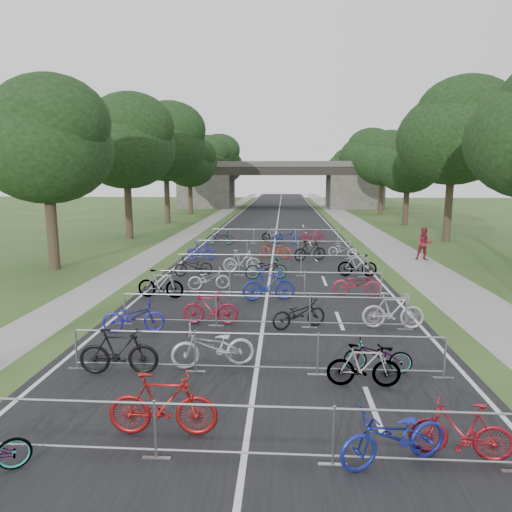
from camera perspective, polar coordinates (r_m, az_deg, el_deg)
The scene contains 54 objects.
ground at distance 8.68m, azimuth -1.57°, elevation -24.36°, with size 200.00×200.00×0.00m, color #324E21.
road at distance 57.35m, azimuth 2.83°, elevation 5.07°, with size 11.00×140.00×0.01m, color black.
sidewalk_right at distance 57.81m, azimuth 10.81°, elevation 4.95°, with size 3.00×140.00×0.01m, color gray.
sidewalk_left at distance 57.92m, azimuth -4.64°, elevation 5.10°, with size 2.00×140.00×0.01m, color gray.
lane_markings at distance 57.35m, azimuth 2.83°, elevation 5.07°, with size 0.12×140.00×0.00m, color silver.
overpass_bridge at distance 72.15m, azimuth 3.00°, elevation 8.88°, with size 31.00×8.00×7.05m.
tree_left_0 at distance 26.07m, azimuth -24.68°, elevation 12.60°, with size 6.72×6.72×10.25m.
tree_left_1 at distance 37.15m, azimuth -15.89°, elevation 13.32°, with size 7.56×7.56×11.53m.
tree_right_1 at distance 37.33m, azimuth 23.68°, elevation 13.78°, with size 8.18×8.18×12.47m.
tree_left_2 at distance 48.69m, azimuth -11.17°, elevation 13.59°, with size 8.40×8.40×12.81m.
tree_right_2 at distance 48.69m, azimuth 18.63°, elevation 10.70°, with size 6.16×6.16×9.39m.
tree_left_3 at distance 60.30m, azimuth -8.21°, elevation 11.39°, with size 6.72×6.72×10.25m.
tree_right_3 at distance 60.39m, azimuth 15.70°, elevation 11.54°, with size 7.17×7.17×10.93m.
tree_left_4 at distance 72.12m, azimuth -6.27°, elevation 11.83°, with size 7.56×7.56×11.53m.
tree_right_4 at distance 72.21m, azimuth 13.72°, elevation 12.08°, with size 8.18×8.18×12.47m.
tree_left_5 at distance 83.99m, azimuth -4.88°, elevation 12.14°, with size 8.40×8.40×12.81m.
tree_right_5 at distance 84.00m, azimuth 12.21°, elevation 10.47°, with size 6.16×6.16×9.39m.
tree_left_6 at distance 95.83m, azimuth -3.81°, elevation 10.91°, with size 6.72×6.72×10.25m.
tree_right_6 at distance 95.90m, azimuth 11.15°, elevation 11.00°, with size 7.17×7.17×10.93m.
barrier_row_0 at distance 8.38m, azimuth -1.59°, elevation -21.28°, with size 9.70×0.08×1.10m.
barrier_row_1 at distance 11.60m, azimuth 0.01°, elevation -12.04°, with size 9.70×0.08×1.10m.
barrier_row_2 at distance 14.99m, azimuth 0.85°, elevation -6.88°, with size 9.70×0.08×1.10m.
barrier_row_3 at distance 18.66m, azimuth 1.39°, elevation -3.50°, with size 9.70×0.08×1.10m.
barrier_row_4 at distance 22.57m, azimuth 1.76°, elevation -1.14°, with size 9.70×0.08×1.10m.
barrier_row_5 at distance 27.49m, azimuth 2.08°, elevation 0.87°, with size 9.70×0.08×1.10m.
barrier_row_6 at distance 33.43m, azimuth 2.34°, elevation 2.49°, with size 9.70×0.08×1.10m.
bike_1 at distance 9.23m, azimuth -11.56°, elevation -17.76°, with size 0.59×2.09×1.25m, color maroon.
bike_2 at distance 8.63m, azimuth 16.95°, elevation -20.82°, with size 0.71×2.04×1.07m, color navy.
bike_3 at distance 9.22m, azimuth 24.26°, elevation -19.27°, with size 0.49×1.74×1.05m, color maroon.
bike_4 at distance 12.05m, azimuth -16.79°, elevation -11.38°, with size 0.56×1.97×1.18m, color black.
bike_5 at distance 12.00m, azimuth -5.40°, elevation -11.23°, with size 0.75×2.14×1.12m, color #AFB0B7.
bike_6 at distance 11.23m, azimuth 13.32°, elevation -13.24°, with size 0.49×1.72×1.03m, color gray.
bike_7 at distance 12.10m, azimuth 15.02°, elevation -11.97°, with size 0.59×1.68×0.88m, color gray.
bike_8 at distance 15.03m, azimuth -15.07°, elevation -7.33°, with size 0.68×1.94×1.02m, color #1B1C99.
bike_9 at distance 15.34m, azimuth -5.71°, elevation -6.50°, with size 0.52×1.85×1.11m, color maroon.
bike_10 at distance 14.96m, azimuth 5.38°, elevation -7.18°, with size 0.65×1.88×0.99m, color black.
bike_11 at distance 15.46m, azimuth 16.77°, elevation -6.59°, with size 0.56×1.99×1.20m, color #A3A1A8.
bike_12 at distance 18.87m, azimuth -11.85°, elevation -3.46°, with size 0.54×1.92×1.16m, color gray.
bike_13 at distance 19.93m, azimuth -5.92°, elevation -2.87°, with size 0.64×1.83×0.96m, color #A5A5AD.
bike_14 at distance 18.10m, azimuth 1.59°, elevation -3.64°, with size 0.59×2.10×1.26m, color navy.
bike_15 at distance 19.24m, azimuth 12.49°, elevation -3.44°, with size 0.68×1.94×1.02m, color maroon.
bike_16 at distance 22.76m, azimuth -7.85°, elevation -1.26°, with size 0.66×1.89×0.99m, color black.
bike_17 at distance 23.44m, azimuth -1.81°, elevation -0.64°, with size 0.54×1.92×1.16m, color #9E9FA6.
bike_18 at distance 21.92m, azimuth 1.29°, elevation -1.53°, with size 0.69×1.99×1.04m, color gray.
bike_19 at distance 22.95m, azimuth 12.57°, elevation -1.12°, with size 0.54×1.90×1.14m, color gray.
bike_20 at distance 27.07m, azimuth -6.87°, elevation 0.61°, with size 0.49×1.74×1.05m, color navy.
bike_21 at distance 27.46m, azimuth 2.41°, elevation 0.84°, with size 0.71×2.04×1.07m, color maroon.
bike_22 at distance 26.69m, azimuth 6.76°, elevation 0.64°, with size 0.56×1.99×1.19m, color black.
bike_23 at distance 28.11m, azimuth 10.78°, elevation 0.77°, with size 0.64×1.83×0.96m, color #9A9AA1.
bike_24 at distance 32.95m, azimuth -4.46°, elevation 2.30°, with size 0.68×1.94×1.02m, color gray.
bike_25 at distance 34.45m, azimuth 2.07°, elevation 2.64°, with size 0.47×1.65×0.99m, color gray.
bike_26 at distance 33.27m, azimuth 3.66°, elevation 2.44°, with size 0.72×2.06×1.08m, color navy.
bike_27 at distance 34.10m, azimuth 7.00°, elevation 2.60°, with size 0.53×1.87×1.12m, color maroon.
pedestrian_b at distance 28.50m, azimuth 20.29°, elevation 1.42°, with size 0.93×0.73×1.92m, color maroon.
Camera 1 is at (0.65, -7.13, 4.89)m, focal length 32.00 mm.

